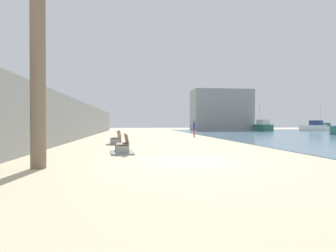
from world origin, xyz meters
TOP-DOWN VIEW (x-y plane):
  - ground_plane at (0.00, 18.00)m, footprint 120.00×120.00m
  - seawall at (-7.50, 18.00)m, footprint 0.80×64.00m
  - bench_near at (-2.75, 3.59)m, footprint 1.30×2.20m
  - bench_far at (-3.40, 9.76)m, footprint 1.22×2.16m
  - person_walking at (4.43, 19.63)m, footprint 0.24×0.53m
  - boat_distant at (31.92, 39.41)m, footprint 2.74×5.33m
  - boat_far_right at (36.64, 43.46)m, footprint 2.37×6.77m
  - boat_outer at (22.49, 41.62)m, footprint 2.13×6.50m
  - harbor_building at (15.90, 46.00)m, footprint 12.00×6.00m

SIDE VIEW (x-z plane):
  - ground_plane at x=0.00m, z-range 0.00..0.00m
  - bench_near at x=-2.75m, z-range -0.26..0.72m
  - bench_far at x=-3.40m, z-range -0.26..0.72m
  - boat_far_right at x=36.64m, z-range -2.31..3.58m
  - boat_distant at x=31.92m, z-range -0.20..1.76m
  - boat_outer at x=22.49m, z-range -1.91..3.62m
  - person_walking at x=4.43m, z-range 0.16..1.92m
  - seawall at x=-7.50m, z-range 0.00..3.58m
  - harbor_building at x=15.90m, z-range 0.00..8.31m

